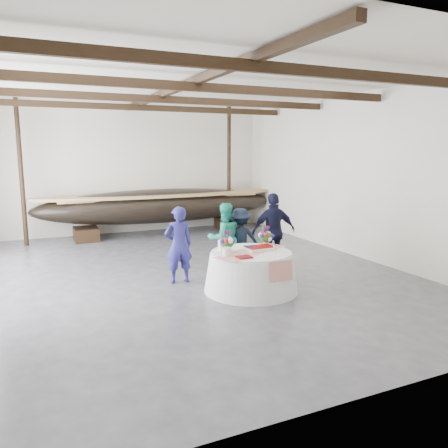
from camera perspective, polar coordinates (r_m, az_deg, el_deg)
name	(u,v)px	position (r m, az deg, el deg)	size (l,w,h in m)	color
floor	(185,273)	(10.73, -5.16, -6.44)	(10.00, 12.00, 0.01)	#3D3D42
wall_back	(129,170)	(16.12, -12.33, 6.93)	(10.00, 0.02, 4.50)	silver
wall_front	(359,216)	(5.07, 17.20, 0.97)	(10.00, 0.02, 4.50)	silver
wall_right	(352,176)	(12.84, 16.38, 6.09)	(0.02, 12.00, 4.50)	silver
ceiling	(182,81)	(10.41, -5.56, 18.08)	(10.00, 12.00, 0.01)	white
pavilion_structure	(171,107)	(11.16, -6.97, 14.93)	(9.80, 11.76, 4.50)	black
longboat_display	(161,206)	(15.47, -8.19, 2.40)	(8.60, 1.72, 1.61)	black
banquet_table	(251,271)	(9.34, 3.54, -6.16)	(1.99, 1.99, 0.85)	silver
tabletop_items	(247,243)	(9.34, 2.99, -2.51)	(1.90, 1.30, 0.40)	red
guest_woman_blue	(179,245)	(9.83, -5.95, -2.73)	(0.63, 0.42, 1.74)	navy
guest_woman_teal	(224,238)	(10.55, 0.05, -1.87)	(0.83, 0.65, 1.72)	#20A88A
guest_man_left	(240,240)	(10.78, 2.12, -2.05)	(1.01, 0.58, 1.56)	black
guest_man_right	(274,232)	(10.92, 6.50, -0.98)	(1.13, 0.47, 1.92)	black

